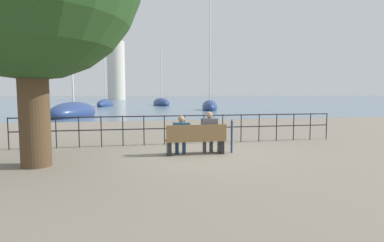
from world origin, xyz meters
name	(u,v)px	position (x,y,z in m)	size (l,w,h in m)	color
ground_plane	(195,154)	(0.00, 0.00, 0.00)	(1000.00, 1000.00, 0.00)	gray
harbor_water	(134,98)	(0.00, 161.84, 0.00)	(600.00, 300.00, 0.01)	slate
park_bench	(196,140)	(0.00, -0.06, 0.43)	(1.78, 0.45, 0.90)	brown
seated_person_left	(181,133)	(-0.42, 0.02, 0.64)	(0.47, 0.35, 1.16)	navy
seated_person_right	(209,131)	(0.42, 0.01, 0.69)	(0.47, 0.35, 1.26)	#4C4C51
promenade_railing	(184,125)	(0.00, 1.87, 0.69)	(11.50, 0.04, 1.05)	black
closed_umbrella	(232,134)	(1.13, -0.02, 0.58)	(0.09, 0.09, 1.05)	navy
sailboat_0	(74,112)	(-6.37, 16.71, 0.40)	(4.16, 6.54, 13.35)	navy
sailboat_1	(210,106)	(7.11, 25.03, 0.42)	(2.77, 5.57, 12.75)	navy
sailboat_2	(161,103)	(3.03, 40.61, 0.38)	(3.04, 6.88, 10.27)	navy
sailboat_3	(106,104)	(-5.65, 38.84, 0.36)	(2.99, 6.98, 9.86)	navy
harbor_lighthouse	(116,67)	(-6.56, 96.90, 11.13)	(5.84, 5.84, 23.93)	beige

